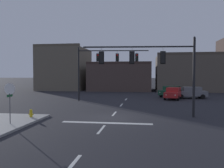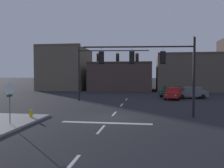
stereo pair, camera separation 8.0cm
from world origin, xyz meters
name	(u,v)px [view 2 (the right image)]	position (x,y,z in m)	size (l,w,h in m)	color
ground_plane	(111,118)	(0.00, 0.00, 0.00)	(400.00, 400.00, 0.00)	#232328
stop_bar_paint	(106,123)	(0.00, -2.00, 0.00)	(6.40, 0.50, 0.01)	silver
lane_centreline	(114,114)	(0.00, 2.00, 0.00)	(0.16, 26.40, 0.01)	silver
signal_mast_near_side	(156,63)	(3.48, 0.98, 4.32)	(8.86, 0.91, 6.37)	black
signal_mast_far_side	(102,63)	(-2.99, 11.95, 4.90)	(8.99, 1.21, 6.95)	black
stop_sign	(10,93)	(-6.18, -3.81, 2.14)	(0.76, 0.64, 2.83)	#56565B
car_lot_nearside	(174,93)	(6.38, 15.11, 0.86)	(2.90, 4.72, 1.61)	#A81E1E
car_lot_middle	(191,92)	(8.93, 16.67, 0.86)	(4.55, 2.16, 1.61)	slate
car_lot_farside	(172,91)	(6.43, 18.78, 0.86)	(4.00, 4.63, 1.61)	#143D28
fire_hydrant	(31,115)	(-5.98, -1.30, 0.33)	(0.40, 0.30, 0.75)	gold
building_row	(177,71)	(8.89, 32.62, 4.14)	(58.49, 12.03, 10.96)	#665B4C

